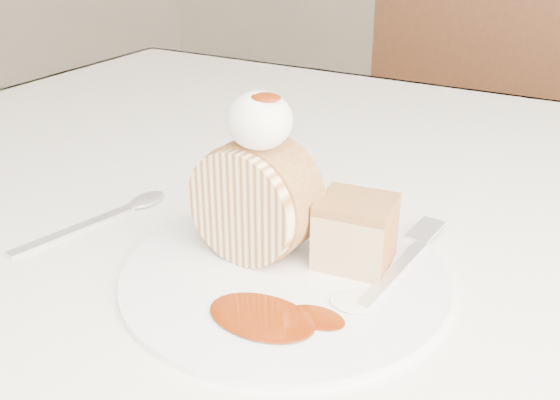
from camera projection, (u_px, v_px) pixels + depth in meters
The scene contains 10 objects.
table at pixel (386, 267), 0.69m from camera, with size 1.40×0.90×0.75m.
chair_far at pixel (481, 133), 1.44m from camera, with size 0.53×0.53×0.95m.
plate at pixel (285, 274), 0.50m from camera, with size 0.26×0.26×0.01m, color white.
roulade_slice at pixel (255, 200), 0.51m from camera, with size 0.10×0.10×0.05m, color #FFEEB1.
cake_chunk at pixel (355, 236), 0.50m from camera, with size 0.06×0.05×0.05m, color #AB6D41.
whipped_cream at pixel (259, 120), 0.47m from camera, with size 0.05×0.05×0.04m, color white.
caramel_drizzle at pixel (265, 90), 0.45m from camera, with size 0.03×0.02×0.01m, color #6F2004.
caramel_pool at pixel (262, 317), 0.44m from camera, with size 0.08×0.05×0.00m, color #6F2004, non-canonical shape.
fork at pixel (394, 273), 0.49m from camera, with size 0.02×0.16×0.00m, color silver.
spoon at pixel (75, 230), 0.57m from camera, with size 0.02×0.16×0.00m, color silver.
Camera 1 is at (0.19, -0.37, 1.02)m, focal length 40.00 mm.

